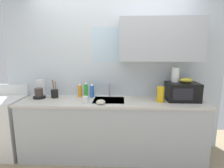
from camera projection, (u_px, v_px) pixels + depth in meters
The scene contains 15 objects.
kitchen_wall_assembly at pixel (122, 67), 2.85m from camera, with size 3.53×0.42×2.50m.
counter_unit at pixel (112, 128), 2.73m from camera, with size 2.76×0.63×0.90m.
sink_faucet at pixel (110, 90), 2.87m from camera, with size 0.03×0.03×0.21m, color #B2B5BA.
stove_range at pixel (4, 126), 2.80m from camera, with size 0.60×0.60×1.08m.
microwave at pixel (182, 92), 2.63m from camera, with size 0.46×0.35×0.27m.
banana_bunch at pixel (186, 80), 2.60m from camera, with size 0.20×0.11×0.07m, color gold.
paper_towel_roll at pixel (175, 75), 2.64m from camera, with size 0.11×0.11×0.22m, color white.
coffee_maker at pixel (40, 91), 2.78m from camera, with size 0.19×0.21×0.28m.
dish_soap_bottle_blue at pixel (92, 91), 2.81m from camera, with size 0.07×0.07×0.23m.
dish_soap_bottle_green at pixel (86, 90), 2.79m from camera, with size 0.06×0.06×0.25m.
dish_soap_bottle_orange at pixel (80, 90), 2.84m from camera, with size 0.06×0.06×0.22m.
cereal_canister at pixel (161, 94), 2.55m from camera, with size 0.10×0.10×0.22m, color gold.
mug_white at pixel (86, 100), 2.52m from camera, with size 0.08×0.08×0.10m, color white.
utensil_crock at pixel (55, 93), 2.79m from camera, with size 0.11×0.11×0.29m.
small_bowl at pixel (101, 102), 2.45m from camera, with size 0.13×0.13×0.07m, color beige.
Camera 1 is at (0.11, -2.55, 1.63)m, focal length 28.34 mm.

